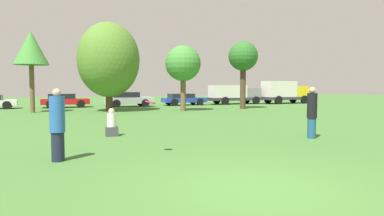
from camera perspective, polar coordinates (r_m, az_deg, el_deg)
ground_plane at (r=6.95m, az=10.51°, el=-12.60°), size 120.00×120.00×0.00m
person_thrower at (r=9.60m, az=-21.04°, el=-2.59°), size 0.38×0.38×1.87m
person_catcher at (r=13.60m, az=18.92°, el=-0.69°), size 0.36×0.36×1.90m
frisbee at (r=9.83m, az=-6.81°, el=0.93°), size 0.29×0.30×0.12m
bystander_sitting at (r=13.84m, az=-12.93°, el=-2.67°), size 0.46×0.38×1.08m
tree_1 at (r=27.93m, az=-24.72°, el=8.75°), size 2.44×2.44×5.88m
tree_2 at (r=27.48m, az=-13.40°, el=7.60°), size 4.65×4.65×6.73m
tree_3 at (r=27.05m, az=-1.46°, el=7.17°), size 2.74×2.74×5.02m
tree_4 at (r=29.86m, az=8.31°, el=8.09°), size 2.46×2.46×5.64m
parked_car_red at (r=33.30m, az=-20.05°, el=1.21°), size 4.14×2.02×1.23m
parked_car_silver at (r=33.01m, az=-10.37°, el=1.47°), size 4.32×2.18×1.36m
parked_car_blue at (r=35.05m, az=-1.43°, el=1.50°), size 4.37×2.16×1.16m
delivery_truck_grey at (r=37.42m, az=6.83°, el=2.36°), size 5.95×2.34×2.01m
delivery_truck_yellow at (r=39.62m, az=14.71°, el=2.62°), size 5.50×2.31×2.44m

